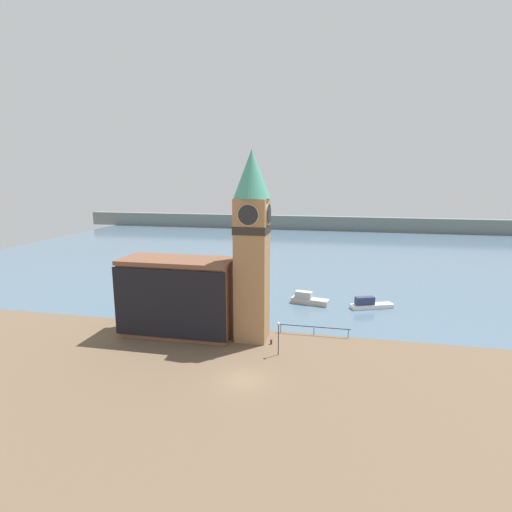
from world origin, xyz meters
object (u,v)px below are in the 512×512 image
object	(u,v)px
clock_tower	(252,242)
boat_far	(369,304)
boat_near	(308,299)
pier_building	(178,297)
lamp_post	(278,332)
mooring_bollard_near	(271,341)

from	to	relation	value
clock_tower	boat_far	xyz separation A→B (m)	(14.48, 14.34, -11.06)
clock_tower	boat_near	bearing A→B (deg)	69.42
pier_building	lamp_post	size ratio (longest dim) A/B	3.65
clock_tower	boat_near	size ratio (longest dim) A/B	3.74
boat_near	mooring_bollard_near	bearing A→B (deg)	-88.71
boat_near	lamp_post	size ratio (longest dim) A/B	1.58
pier_building	clock_tower	bearing A→B (deg)	2.72
clock_tower	mooring_bollard_near	bearing A→B (deg)	-26.91
pier_building	boat_near	distance (m)	21.50
clock_tower	boat_far	world-z (taller)	clock_tower
boat_near	boat_far	bearing A→B (deg)	9.34
pier_building	boat_far	size ratio (longest dim) A/B	2.13
lamp_post	mooring_bollard_near	bearing A→B (deg)	115.02
pier_building	mooring_bollard_near	xyz separation A→B (m)	(11.68, -0.85, -4.39)
mooring_bollard_near	clock_tower	bearing A→B (deg)	153.09
clock_tower	pier_building	distance (m)	11.52
clock_tower	pier_building	size ratio (longest dim) A/B	1.62
boat_far	boat_near	bearing A→B (deg)	156.18
pier_building	boat_far	xyz separation A→B (m)	(23.62, 14.78, -4.08)
boat_far	lamp_post	distance (m)	21.26
pier_building	boat_far	world-z (taller)	pier_building
boat_near	lamp_post	world-z (taller)	lamp_post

